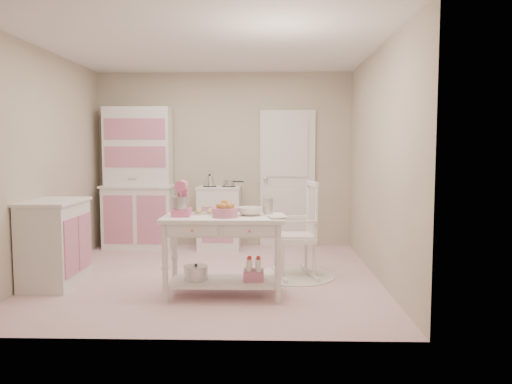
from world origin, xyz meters
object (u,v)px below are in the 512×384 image
work_table (224,256)px  stand_mixer (182,199)px  stove (219,218)px  base_cabinet (55,243)px  hutch (138,178)px  rocking_chair (295,229)px  bread_basket (225,212)px

work_table → stand_mixer: 0.71m
stove → base_cabinet: bearing=-128.2°
stove → work_table: bearing=-83.3°
hutch → stove: size_ratio=2.26×
rocking_chair → work_table: rocking_chair is taller
hutch → base_cabinet: (-0.38, -2.05, -0.58)m
stove → rocking_chair: rocking_chair is taller
base_cabinet → stand_mixer: (1.43, -0.31, 0.51)m
base_cabinet → stand_mixer: bearing=-12.3°
bread_basket → stove: bearing=97.1°
bread_basket → stand_mixer: bearing=171.0°
base_cabinet → stand_mixer: stand_mixer is taller
hutch → bread_basket: hutch is taller
rocking_chair → work_table: bearing=-145.6°
hutch → base_cabinet: hutch is taller
base_cabinet → rocking_chair: 2.64m
hutch → stove: hutch is taller
stove → rocking_chair: 1.88m
base_cabinet → stand_mixer: 1.55m
stove → rocking_chair: bearing=-56.8°
stand_mixer → base_cabinet: bearing=165.9°
base_cabinet → hutch: bearing=79.6°
rocking_chair → work_table: 1.08m
stand_mixer → hutch: bearing=112.2°
work_table → bread_basket: 0.45m
hutch → bread_basket: size_ratio=8.32×
rocking_chair → stand_mixer: stand_mixer is taller
base_cabinet → bread_basket: base_cabinet is taller
base_cabinet → rocking_chair: bearing=9.4°
rocking_chair → base_cabinet: bearing=178.4°
stove → bread_basket: stove is taller
base_cabinet → work_table: base_cabinet is taller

